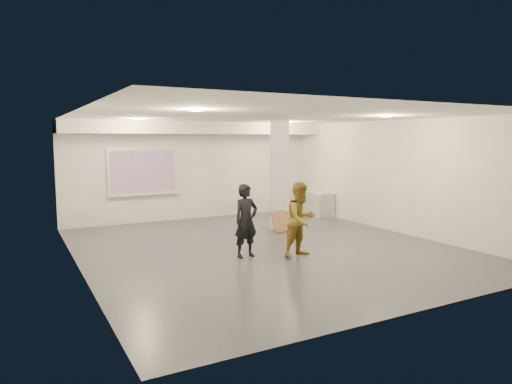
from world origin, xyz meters
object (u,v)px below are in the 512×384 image
credenza (317,204)px  woman (246,221)px  projection_screen (143,172)px  column (279,175)px  man (301,219)px

credenza → woman: woman is taller
projection_screen → credenza: (5.32, -1.36, -1.14)m
column → man: (-1.19, -2.84, -0.71)m
projection_screen → woman: projection_screen is taller
column → projection_screen: size_ratio=1.43×
credenza → man: bearing=-126.2°
credenza → woman: bearing=-137.5°
credenza → man: (-3.41, -4.14, 0.41)m
projection_screen → man: size_ratio=1.32×
projection_screen → credenza: size_ratio=1.59×
woman → credenza: bearing=31.0°
column → credenza: (2.22, 1.29, -1.11)m
column → man: size_ratio=1.89×
projection_screen → man: (1.91, -5.50, -0.73)m
column → woman: column is taller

